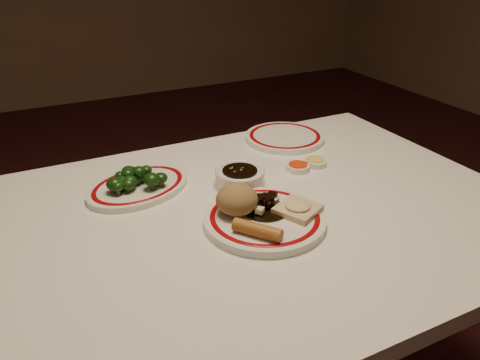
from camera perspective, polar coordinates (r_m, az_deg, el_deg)
name	(u,v)px	position (r m, az deg, el deg)	size (l,w,h in m)	color
dining_table	(261,241)	(1.13, 2.63, -7.39)	(1.20, 0.90, 0.75)	white
main_plate	(265,219)	(1.02, 3.02, -4.75)	(0.31, 0.31, 0.02)	white
rice_mound	(237,199)	(1.01, -0.38, -2.38)	(0.09, 0.09, 0.07)	olive
spring_roll	(257,230)	(0.94, 2.13, -6.11)	(0.03, 0.03, 0.10)	#AB692A
fried_wonton	(298,208)	(1.03, 7.06, -3.41)	(0.11, 0.11, 0.02)	beige
stirfry_heap	(264,205)	(1.03, 3.00, -3.03)	(0.10, 0.10, 0.03)	black
broccoli_plate	(138,187)	(1.17, -12.28, -0.79)	(0.31, 0.29, 0.02)	white
broccoli_pile	(133,179)	(1.15, -12.95, 0.16)	(0.14, 0.12, 0.05)	#23471C
soy_bowl	(240,178)	(1.17, -0.02, 0.27)	(0.12, 0.12, 0.04)	white
sweet_sour_dish	(298,167)	(1.26, 7.06, 1.56)	(0.06, 0.06, 0.02)	white
mustard_dish	(315,162)	(1.29, 9.13, 2.17)	(0.06, 0.06, 0.02)	white
far_plate	(285,137)	(1.45, 5.47, 5.22)	(0.31, 0.31, 0.02)	white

